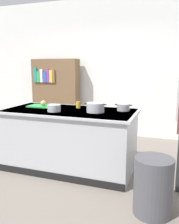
# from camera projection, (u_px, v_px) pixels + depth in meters

# --- Properties ---
(ground_plane) EXTENTS (10.00, 10.00, 0.00)m
(ground_plane) POSITION_uv_depth(u_px,v_px,m) (70.00, 167.00, 3.68)
(ground_plane) COLOR slate
(back_wall) EXTENTS (6.40, 0.12, 3.00)m
(back_wall) POSITION_uv_depth(u_px,v_px,m) (107.00, 68.00, 5.34)
(back_wall) COLOR white
(back_wall) RESTS_ON ground_plane
(counter_island) EXTENTS (1.98, 0.98, 0.90)m
(counter_island) POSITION_uv_depth(u_px,v_px,m) (69.00, 138.00, 3.59)
(counter_island) COLOR #B7BABF
(counter_island) RESTS_ON ground_plane
(cutting_board) EXTENTS (0.40, 0.28, 0.02)m
(cutting_board) POSITION_uv_depth(u_px,v_px,m) (42.00, 106.00, 3.80)
(cutting_board) COLOR green
(cutting_board) RESTS_ON counter_island
(onion) EXTENTS (0.09, 0.09, 0.09)m
(onion) POSITION_uv_depth(u_px,v_px,m) (43.00, 103.00, 3.73)
(onion) COLOR tan
(onion) RESTS_ON cutting_board
(stock_pot) EXTENTS (0.32, 0.25, 0.13)m
(stock_pot) POSITION_uv_depth(u_px,v_px,m) (95.00, 107.00, 3.34)
(stock_pot) COLOR #B7BABF
(stock_pot) RESTS_ON counter_island
(sauce_pan) EXTENTS (0.25, 0.18, 0.10)m
(sauce_pan) POSITION_uv_depth(u_px,v_px,m) (123.00, 107.00, 3.45)
(sauce_pan) COLOR #99999E
(sauce_pan) RESTS_ON counter_island
(mixing_bowl) EXTENTS (0.19, 0.19, 0.10)m
(mixing_bowl) POSITION_uv_depth(u_px,v_px,m) (54.00, 108.00, 3.39)
(mixing_bowl) COLOR #B7BABF
(mixing_bowl) RESTS_ON counter_island
(juice_cup) EXTENTS (0.07, 0.07, 0.10)m
(juice_cup) POSITION_uv_depth(u_px,v_px,m) (78.00, 105.00, 3.67)
(juice_cup) COLOR yellow
(juice_cup) RESTS_ON counter_island
(trash_bin) EXTENTS (0.40, 0.40, 0.61)m
(trash_bin) POSITION_uv_depth(u_px,v_px,m) (153.00, 186.00, 2.48)
(trash_bin) COLOR #4C4C51
(trash_bin) RESTS_ON ground_plane
(bookshelf) EXTENTS (1.10, 0.31, 1.70)m
(bookshelf) POSITION_uv_depth(u_px,v_px,m) (56.00, 96.00, 5.56)
(bookshelf) COLOR brown
(bookshelf) RESTS_ON ground_plane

